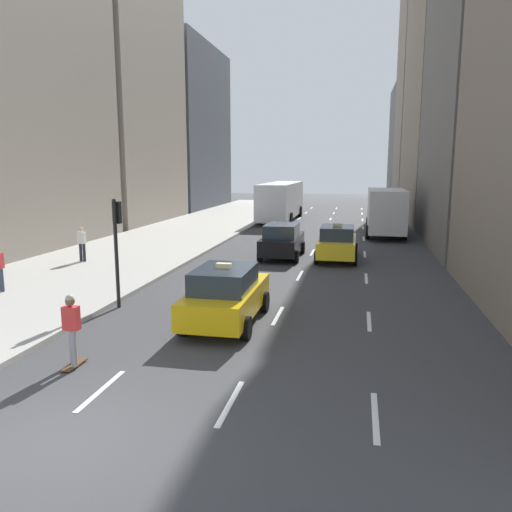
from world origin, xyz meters
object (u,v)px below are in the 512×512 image
sedan_black_near (282,240)px  city_bus (281,200)px  box_truck (385,210)px  pedestrian_far_walking (82,242)px  skateboarder (72,327)px  traffic_light_pole (117,235)px  taxi_second (337,243)px  taxi_lead (226,295)px

sedan_black_near → city_bus: 18.33m
box_truck → pedestrian_far_walking: (-14.70, -13.66, -0.64)m
city_bus → skateboarder: size_ratio=6.65×
sedan_black_near → box_truck: size_ratio=0.53×
city_bus → traffic_light_pole: (-1.14, -28.24, 0.62)m
taxi_second → city_bus: 19.05m
taxi_lead → traffic_light_pole: 4.36m
taxi_lead → skateboarder: (-2.65, -3.91, 0.08)m
city_bus → pedestrian_far_walking: bearing=-106.1°
box_truck → taxi_second: bearing=-105.5°
taxi_second → traffic_light_pole: bearing=-123.9°
taxi_lead → city_bus: bearing=95.5°
taxi_lead → box_truck: 21.90m
taxi_second → sedan_black_near: bearing=178.2°
skateboarder → traffic_light_pole: size_ratio=0.48×
sedan_black_near → taxi_second: bearing=-1.8°
taxi_lead → traffic_light_pole: size_ratio=1.22×
city_bus → traffic_light_pole: size_ratio=3.23×
box_truck → traffic_light_pole: traffic_light_pole is taller
pedestrian_far_walking → city_bus: bearing=73.9°
taxi_lead → box_truck: box_truck is taller
pedestrian_far_walking → taxi_second: bearing=16.8°
traffic_light_pole → skateboarder: bearing=-75.2°
sedan_black_near → box_truck: box_truck is taller
city_bus → box_truck: (8.41, -8.12, -0.08)m
traffic_light_pole → taxi_lead: bearing=-14.6°
sedan_black_near → pedestrian_far_walking: size_ratio=2.68×
sedan_black_near → city_bus: size_ratio=0.38×
taxi_second → city_bus: (-5.61, 18.18, 0.91)m
traffic_light_pole → taxi_second: bearing=56.1°
taxi_lead → box_truck: bearing=75.2°
city_bus → skateboarder: city_bus is taller
box_truck → skateboarder: (-8.25, -25.06, -0.75)m
sedan_black_near → traffic_light_pole: traffic_light_pole is taller
skateboarder → traffic_light_pole: traffic_light_pole is taller
taxi_second → sedan_black_near: 2.80m
traffic_light_pole → box_truck: bearing=64.6°
taxi_lead → taxi_second: size_ratio=1.00×
sedan_black_near → skateboarder: (-2.65, -15.09, 0.07)m
city_bus → sedan_black_near: bearing=-81.2°
taxi_second → skateboarder: bearing=-110.0°
box_truck → skateboarder: size_ratio=4.81×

